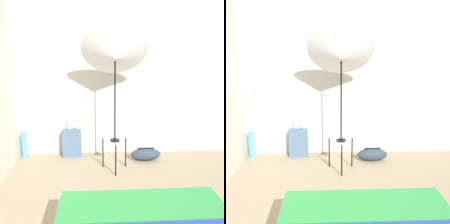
% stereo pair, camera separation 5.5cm
% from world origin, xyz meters
% --- Properties ---
extents(wall_back, '(8.00, 0.05, 2.60)m').
position_xyz_m(wall_back, '(0.00, 2.33, 1.30)').
color(wall_back, beige).
rests_on(wall_back, ground_plane).
extents(photo_umbrella, '(0.94, 0.76, 2.12)m').
position_xyz_m(photo_umbrella, '(0.02, 1.64, 1.68)').
color(photo_umbrella, black).
rests_on(photo_umbrella, ground_plane).
extents(tote_bag, '(0.30, 0.13, 0.62)m').
position_xyz_m(tote_bag, '(-0.65, 2.17, 0.24)').
color(tote_bag, slate).
rests_on(tote_bag, ground_plane).
extents(duffel_bag, '(0.48, 0.20, 0.21)m').
position_xyz_m(duffel_bag, '(0.55, 1.95, 0.10)').
color(duffel_bag, '#2D3D4C').
rests_on(duffel_bag, ground_plane).
extents(paper_roll, '(0.08, 0.08, 0.45)m').
position_xyz_m(paper_roll, '(-1.43, 2.16, 0.23)').
color(paper_roll, '#4CA3D1').
rests_on(paper_roll, ground_plane).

